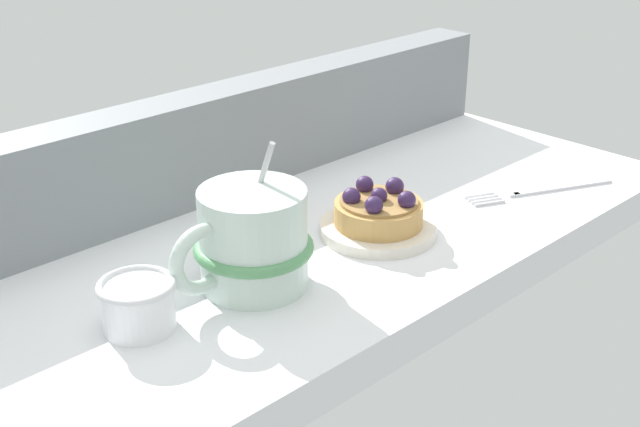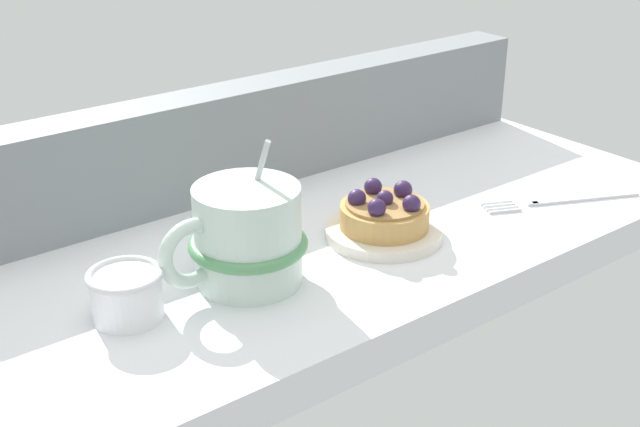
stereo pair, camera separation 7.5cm
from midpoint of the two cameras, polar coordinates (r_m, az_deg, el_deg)
The scene contains 7 objects.
ground_plane at distance 83.40cm, azimuth 3.27°, elevation -2.19°, with size 78.14×34.33×3.65cm, color white.
window_rail_back at distance 91.09cm, azimuth -2.66°, elevation 5.18°, with size 76.57×5.20×10.92cm, color gray.
dessert_plate at distance 81.17cm, azimuth 6.92°, elevation -1.30°, with size 11.15×11.15×1.07cm.
raspberry_tart at distance 80.31cm, azimuth 6.99°, elevation 0.02°, with size 8.40×8.40×3.93cm.
coffee_mug at distance 71.15cm, azimuth -2.01°, elevation -1.66°, with size 13.44×10.11×12.39cm.
dessert_fork at distance 92.48cm, azimuth 18.00°, elevation 0.82°, with size 16.30×8.68×0.60cm.
sugar_bowl at distance 67.93cm, azimuth -9.71°, elevation -5.34°, with size 6.09×6.09×4.10cm.
Camera 2 is at (-46.58, -58.19, 35.70)cm, focal length 48.01 mm.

